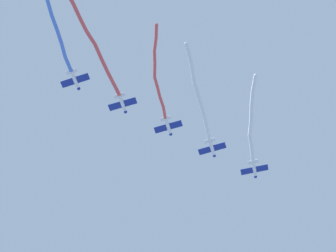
{
  "coord_description": "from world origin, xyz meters",
  "views": [
    {
      "loc": [
        -51.46,
        9.66,
        1.53
      ],
      "look_at": [
        -19.07,
        18.97,
        81.99
      ],
      "focal_mm": 45.0,
      "sensor_mm": 36.0,
      "label": 1
    }
  ],
  "objects_px": {
    "airplane_slot": "(123,104)",
    "airplane_lead": "(254,169)",
    "airplane_left_wing": "(212,148)",
    "airplane_trail": "(75,80)",
    "airplane_right_wing": "(168,126)"
  },
  "relations": [
    {
      "from": "airplane_slot",
      "to": "airplane_lead",
      "type": "bearing_deg",
      "value": -45.51
    },
    {
      "from": "airplane_lead",
      "to": "airplane_left_wing",
      "type": "relative_size",
      "value": 1.01
    },
    {
      "from": "airplane_left_wing",
      "to": "airplane_trail",
      "type": "xyz_separation_m",
      "value": [
        -21.86,
        22.73,
        0.75
      ]
    },
    {
      "from": "airplane_left_wing",
      "to": "airplane_right_wing",
      "type": "height_order",
      "value": "airplane_right_wing"
    },
    {
      "from": "airplane_left_wing",
      "to": "airplane_slot",
      "type": "bearing_deg",
      "value": 135.22
    },
    {
      "from": "airplane_lead",
      "to": "airplane_right_wing",
      "type": "height_order",
      "value": "airplane_right_wing"
    },
    {
      "from": "airplane_lead",
      "to": "airplane_trail",
      "type": "height_order",
      "value": "airplane_trail"
    },
    {
      "from": "airplane_trail",
      "to": "airplane_right_wing",
      "type": "bearing_deg",
      "value": -44.13
    },
    {
      "from": "airplane_lead",
      "to": "airplane_slot",
      "type": "height_order",
      "value": "airplane_slot"
    },
    {
      "from": "airplane_right_wing",
      "to": "airplane_slot",
      "type": "height_order",
      "value": "airplane_slot"
    },
    {
      "from": "airplane_slot",
      "to": "airplane_right_wing",
      "type": "bearing_deg",
      "value": -45.52
    },
    {
      "from": "airplane_right_wing",
      "to": "airplane_slot",
      "type": "relative_size",
      "value": 1.0
    },
    {
      "from": "airplane_lead",
      "to": "airplane_left_wing",
      "type": "xyz_separation_m",
      "value": [
        -7.29,
        7.57,
        0.25
      ]
    },
    {
      "from": "airplane_right_wing",
      "to": "airplane_trail",
      "type": "relative_size",
      "value": 1.0
    },
    {
      "from": "airplane_left_wing",
      "to": "airplane_slot",
      "type": "relative_size",
      "value": 1.0
    }
  ]
}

